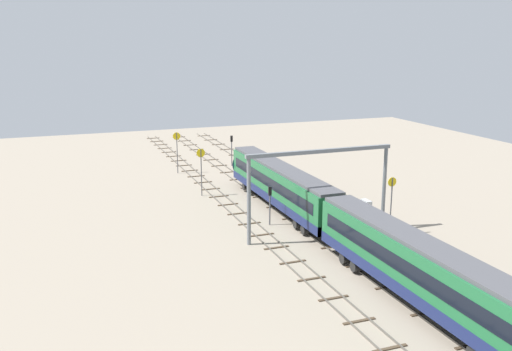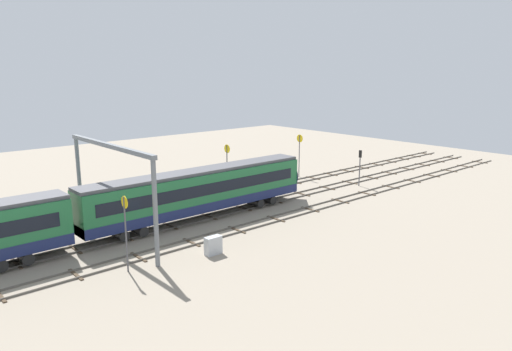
{
  "view_description": "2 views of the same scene",
  "coord_description": "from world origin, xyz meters",
  "px_view_note": "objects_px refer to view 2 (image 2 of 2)",
  "views": [
    {
      "loc": [
        -59.85,
        23.13,
        18.28
      ],
      "look_at": [
        1.99,
        0.05,
        2.16
      ],
      "focal_mm": 39.16,
      "sensor_mm": 36.0,
      "label": 1
    },
    {
      "loc": [
        -31.1,
        -37.23,
        14.34
      ],
      "look_at": [
        1.05,
        -0.73,
        3.54
      ],
      "focal_mm": 33.7,
      "sensor_mm": 36.0,
      "label": 2
    }
  ],
  "objects_px": {
    "speed_sign_near_foreground": "(227,161)",
    "signal_light_trackside_approach": "(360,163)",
    "train": "(79,217)",
    "relay_cabinet": "(213,245)",
    "overhead_gantry": "(111,171)",
    "speed_sign_mid_trackside": "(299,149)",
    "speed_sign_far_trackside": "(125,224)",
    "signal_light_trackside_departure": "(143,195)"
  },
  "relations": [
    {
      "from": "speed_sign_near_foreground",
      "to": "signal_light_trackside_approach",
      "type": "height_order",
      "value": "speed_sign_near_foreground"
    },
    {
      "from": "train",
      "to": "signal_light_trackside_approach",
      "type": "distance_m",
      "value": 34.73
    },
    {
      "from": "relay_cabinet",
      "to": "train",
      "type": "bearing_deg",
      "value": 132.01
    },
    {
      "from": "signal_light_trackside_approach",
      "to": "relay_cabinet",
      "type": "bearing_deg",
      "value": -166.94
    },
    {
      "from": "overhead_gantry",
      "to": "signal_light_trackside_approach",
      "type": "distance_m",
      "value": 32.01
    },
    {
      "from": "train",
      "to": "relay_cabinet",
      "type": "relative_size",
      "value": 34.29
    },
    {
      "from": "speed_sign_mid_trackside",
      "to": "signal_light_trackside_approach",
      "type": "distance_m",
      "value": 8.84
    },
    {
      "from": "speed_sign_far_trackside",
      "to": "overhead_gantry",
      "type": "bearing_deg",
      "value": 72.11
    },
    {
      "from": "signal_light_trackside_departure",
      "to": "relay_cabinet",
      "type": "bearing_deg",
      "value": -90.04
    },
    {
      "from": "relay_cabinet",
      "to": "signal_light_trackside_approach",
      "type": "bearing_deg",
      "value": 13.06
    },
    {
      "from": "signal_light_trackside_approach",
      "to": "relay_cabinet",
      "type": "xyz_separation_m",
      "value": [
        -27.33,
        -6.34,
        -2.23
      ]
    },
    {
      "from": "speed_sign_far_trackside",
      "to": "signal_light_trackside_approach",
      "type": "bearing_deg",
      "value": 8.28
    },
    {
      "from": "signal_light_trackside_approach",
      "to": "signal_light_trackside_departure",
      "type": "relative_size",
      "value": 1.13
    },
    {
      "from": "speed_sign_mid_trackside",
      "to": "speed_sign_far_trackside",
      "type": "relative_size",
      "value": 1.02
    },
    {
      "from": "train",
      "to": "speed_sign_far_trackside",
      "type": "bearing_deg",
      "value": -83.66
    },
    {
      "from": "train",
      "to": "speed_sign_near_foreground",
      "type": "xyz_separation_m",
      "value": [
        20.35,
        6.64,
        1.12
      ]
    },
    {
      "from": "train",
      "to": "speed_sign_mid_trackside",
      "type": "xyz_separation_m",
      "value": [
        32.8,
        6.77,
        1.18
      ]
    },
    {
      "from": "speed_sign_mid_trackside",
      "to": "signal_light_trackside_departure",
      "type": "xyz_separation_m",
      "value": [
        -25.44,
        -3.73,
        -1.19
      ]
    },
    {
      "from": "speed_sign_mid_trackside",
      "to": "speed_sign_far_trackside",
      "type": "height_order",
      "value": "speed_sign_mid_trackside"
    },
    {
      "from": "speed_sign_far_trackside",
      "to": "relay_cabinet",
      "type": "distance_m",
      "value": 7.34
    },
    {
      "from": "overhead_gantry",
      "to": "signal_light_trackside_departure",
      "type": "xyz_separation_m",
      "value": [
        4.49,
        3.25,
        -3.47
      ]
    },
    {
      "from": "overhead_gantry",
      "to": "signal_light_trackside_approach",
      "type": "relative_size",
      "value": 3.27
    },
    {
      "from": "signal_light_trackside_departure",
      "to": "speed_sign_mid_trackside",
      "type": "bearing_deg",
      "value": 8.34
    },
    {
      "from": "signal_light_trackside_approach",
      "to": "relay_cabinet",
      "type": "height_order",
      "value": "signal_light_trackside_approach"
    },
    {
      "from": "speed_sign_near_foreground",
      "to": "signal_light_trackside_approach",
      "type": "relative_size",
      "value": 1.27
    },
    {
      "from": "overhead_gantry",
      "to": "signal_light_trackside_approach",
      "type": "xyz_separation_m",
      "value": [
        31.82,
        -1.61,
        -3.15
      ]
    },
    {
      "from": "speed_sign_far_trackside",
      "to": "signal_light_trackside_departure",
      "type": "height_order",
      "value": "speed_sign_far_trackside"
    },
    {
      "from": "speed_sign_near_foreground",
      "to": "relay_cabinet",
      "type": "relative_size",
      "value": 3.9
    },
    {
      "from": "speed_sign_near_foreground",
      "to": "speed_sign_mid_trackside",
      "type": "relative_size",
      "value": 0.99
    },
    {
      "from": "train",
      "to": "speed_sign_mid_trackside",
      "type": "relative_size",
      "value": 8.71
    },
    {
      "from": "speed_sign_mid_trackside",
      "to": "signal_light_trackside_approach",
      "type": "xyz_separation_m",
      "value": [
        1.88,
        -8.59,
        -0.87
      ]
    },
    {
      "from": "overhead_gantry",
      "to": "speed_sign_near_foreground",
      "type": "height_order",
      "value": "overhead_gantry"
    },
    {
      "from": "speed_sign_far_trackside",
      "to": "train",
      "type": "bearing_deg",
      "value": 96.34
    },
    {
      "from": "train",
      "to": "signal_light_trackside_approach",
      "type": "bearing_deg",
      "value": -3.0
    },
    {
      "from": "overhead_gantry",
      "to": "relay_cabinet",
      "type": "bearing_deg",
      "value": -60.59
    },
    {
      "from": "speed_sign_far_trackside",
      "to": "relay_cabinet",
      "type": "xyz_separation_m",
      "value": [
        6.6,
        -1.4,
        -2.89
      ]
    },
    {
      "from": "speed_sign_near_foreground",
      "to": "relay_cabinet",
      "type": "bearing_deg",
      "value": -131.31
    },
    {
      "from": "signal_light_trackside_departure",
      "to": "speed_sign_near_foreground",
      "type": "bearing_deg",
      "value": 15.47
    },
    {
      "from": "speed_sign_near_foreground",
      "to": "signal_light_trackside_departure",
      "type": "relative_size",
      "value": 1.43
    },
    {
      "from": "overhead_gantry",
      "to": "speed_sign_near_foreground",
      "type": "xyz_separation_m",
      "value": [
        17.49,
        6.85,
        -2.34
      ]
    },
    {
      "from": "train",
      "to": "relay_cabinet",
      "type": "height_order",
      "value": "train"
    },
    {
      "from": "speed_sign_near_foreground",
      "to": "speed_sign_mid_trackside",
      "type": "height_order",
      "value": "speed_sign_mid_trackside"
    }
  ]
}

